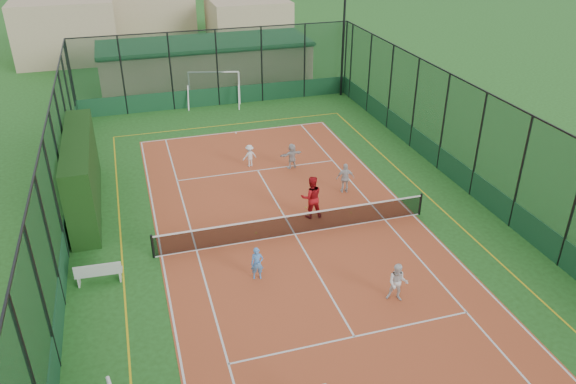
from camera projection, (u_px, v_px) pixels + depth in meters
name	position (u px, v px, depth m)	size (l,w,h in m)	color
ground	(295.00, 235.00, 23.42)	(300.00, 300.00, 0.00)	#25561D
court_slab	(295.00, 234.00, 23.42)	(11.17, 23.97, 0.01)	#BC4D29
tennis_net	(295.00, 224.00, 23.17)	(11.67, 0.12, 1.06)	black
perimeter_fence	(295.00, 181.00, 22.25)	(18.12, 34.12, 5.00)	#11331E
floodlight_ne	(343.00, 36.00, 37.70)	(0.60, 0.26, 8.25)	black
clubhouse	(206.00, 63.00, 41.27)	(15.20, 7.20, 3.15)	tan
hedge_left	(82.00, 173.00, 24.78)	(1.14, 7.58, 3.32)	black
white_bench	(99.00, 272.00, 20.33)	(1.66, 0.46, 0.93)	white
futsal_goal_far	(214.00, 88.00, 37.37)	(3.42, 0.99, 2.21)	white
child_near_mid	(257.00, 263.00, 20.48)	(0.47, 0.31, 1.29)	#5295E8
child_near_right	(398.00, 283.00, 19.32)	(0.71, 0.55, 1.46)	white
child_far_left	(250.00, 156.00, 29.02)	(0.76, 0.44, 1.18)	white
child_far_right	(345.00, 178.00, 26.41)	(0.86, 0.36, 1.47)	silver
child_far_back	(292.00, 156.00, 28.81)	(1.23, 0.39, 1.33)	silver
coach	(311.00, 197.00, 24.26)	(0.94, 0.73, 1.94)	#B41319
tennis_balls	(299.00, 215.00, 24.73)	(4.51, 1.66, 0.07)	#CCE033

